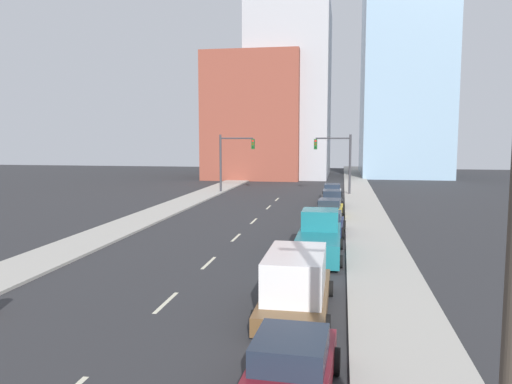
% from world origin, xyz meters
% --- Properties ---
extents(sidewalk_left, '(3.20, 104.36, 0.14)m').
position_xyz_m(sidewalk_left, '(-8.17, 52.18, 0.07)').
color(sidewalk_left, '#ADA89E').
rests_on(sidewalk_left, ground).
extents(sidewalk_right, '(3.20, 104.36, 0.14)m').
position_xyz_m(sidewalk_right, '(8.17, 52.18, 0.07)').
color(sidewalk_right, '#ADA89E').
rests_on(sidewalk_right, ground).
extents(lane_stripe_at_15m, '(0.16, 2.40, 0.01)m').
position_xyz_m(lane_stripe_at_15m, '(0.00, 15.11, 0.00)').
color(lane_stripe_at_15m, beige).
rests_on(lane_stripe_at_15m, ground).
extents(lane_stripe_at_21m, '(0.16, 2.40, 0.01)m').
position_xyz_m(lane_stripe_at_21m, '(0.00, 21.06, 0.00)').
color(lane_stripe_at_21m, beige).
rests_on(lane_stripe_at_21m, ground).
extents(lane_stripe_at_27m, '(0.16, 2.40, 0.01)m').
position_xyz_m(lane_stripe_at_27m, '(0.00, 27.35, 0.00)').
color(lane_stripe_at_27m, beige).
rests_on(lane_stripe_at_27m, ground).
extents(lane_stripe_at_33m, '(0.16, 2.40, 0.01)m').
position_xyz_m(lane_stripe_at_33m, '(0.00, 33.48, 0.00)').
color(lane_stripe_at_33m, beige).
rests_on(lane_stripe_at_33m, ground).
extents(lane_stripe_at_41m, '(0.16, 2.40, 0.01)m').
position_xyz_m(lane_stripe_at_41m, '(0.00, 40.90, 0.00)').
color(lane_stripe_at_41m, beige).
rests_on(lane_stripe_at_41m, ground).
extents(lane_stripe_at_47m, '(0.16, 2.40, 0.01)m').
position_xyz_m(lane_stripe_at_47m, '(0.00, 46.63, 0.00)').
color(lane_stripe_at_47m, beige).
rests_on(lane_stripe_at_47m, ground).
extents(building_brick_left, '(14.00, 16.00, 18.25)m').
position_xyz_m(building_brick_left, '(-6.72, 74.44, 9.13)').
color(building_brick_left, brown).
rests_on(building_brick_left, ground).
extents(building_office_center, '(12.00, 20.00, 26.71)m').
position_xyz_m(building_office_center, '(-1.89, 78.44, 13.35)').
color(building_office_center, '#A8A8AD').
rests_on(building_office_center, ground).
extents(building_glass_right, '(13.00, 20.00, 38.39)m').
position_xyz_m(building_glass_right, '(15.74, 82.44, 19.19)').
color(building_glass_right, '#8CADC6').
rests_on(building_glass_right, ground).
extents(traffic_signal_left, '(3.93, 0.35, 6.40)m').
position_xyz_m(traffic_signal_left, '(-5.91, 51.76, 4.11)').
color(traffic_signal_left, '#38383D').
rests_on(traffic_signal_left, ground).
extents(traffic_signal_right, '(3.93, 0.35, 6.40)m').
position_xyz_m(traffic_signal_right, '(6.02, 51.76, 4.11)').
color(traffic_signal_right, '#38383D').
rests_on(traffic_signal_right, ground).
extents(sedan_maroon, '(2.30, 4.54, 1.48)m').
position_xyz_m(sedan_maroon, '(5.20, 9.19, 0.68)').
color(sedan_maroon, maroon).
rests_on(sedan_maroon, ground).
extents(box_truck_brown, '(2.49, 5.99, 2.16)m').
position_xyz_m(box_truck_brown, '(4.79, 14.87, 1.01)').
color(box_truck_brown, brown).
rests_on(box_truck_brown, ground).
extents(pickup_truck_teal, '(2.42, 6.39, 2.30)m').
position_xyz_m(pickup_truck_teal, '(5.20, 23.36, 0.92)').
color(pickup_truck_teal, '#196B75').
rests_on(pickup_truck_teal, ground).
extents(sedan_navy, '(2.24, 4.35, 1.45)m').
position_xyz_m(sedan_navy, '(5.47, 29.30, 0.67)').
color(sedan_navy, '#141E47').
rests_on(sedan_navy, ground).
extents(sedan_yellow, '(2.26, 4.70, 1.43)m').
position_xyz_m(sedan_yellow, '(5.40, 35.92, 0.65)').
color(sedan_yellow, gold).
rests_on(sedan_yellow, ground).
extents(sedan_black, '(2.21, 4.87, 1.50)m').
position_xyz_m(sedan_black, '(5.43, 41.91, 0.69)').
color(sedan_black, black).
rests_on(sedan_black, ground).
extents(sedan_white, '(2.02, 4.33, 1.55)m').
position_xyz_m(sedan_white, '(5.37, 47.38, 0.70)').
color(sedan_white, silver).
rests_on(sedan_white, ground).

